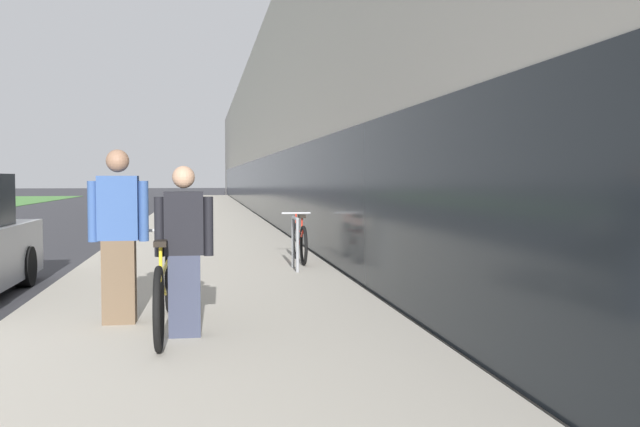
% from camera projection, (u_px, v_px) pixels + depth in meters
% --- Properties ---
extents(sidewalk_slab, '(4.13, 70.00, 0.16)m').
position_uv_depth(sidewalk_slab, '(204.00, 221.00, 25.47)').
color(sidewalk_slab, '#BCB5A5').
rests_on(sidewalk_slab, ground).
extents(storefront_facade, '(10.01, 70.00, 7.12)m').
position_uv_depth(storefront_facade, '(352.00, 138.00, 34.33)').
color(storefront_facade, '#BCB7AD').
rests_on(storefront_facade, ground).
extents(tandem_bicycle, '(0.52, 2.56, 0.92)m').
position_uv_depth(tandem_bicycle, '(165.00, 289.00, 6.83)').
color(tandem_bicycle, black).
rests_on(tandem_bicycle, sidewalk_slab).
extents(person_rider, '(0.53, 0.21, 1.57)m').
position_uv_depth(person_rider, '(184.00, 251.00, 6.53)').
color(person_rider, '#33384C').
rests_on(person_rider, sidewalk_slab).
extents(person_bystander, '(0.59, 0.23, 1.74)m').
position_uv_depth(person_bystander, '(119.00, 236.00, 7.11)').
color(person_bystander, brown).
rests_on(person_bystander, sidewalk_slab).
extents(bike_rack_hoop, '(0.05, 0.60, 0.84)m').
position_uv_depth(bike_rack_hoop, '(295.00, 238.00, 11.24)').
color(bike_rack_hoop, gray).
rests_on(bike_rack_hoop, sidewalk_slab).
extents(cruiser_bike_nearest, '(0.52, 1.70, 0.84)m').
position_uv_depth(cruiser_bike_nearest, '(299.00, 241.00, 12.33)').
color(cruiser_bike_nearest, black).
rests_on(cruiser_bike_nearest, sidewalk_slab).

